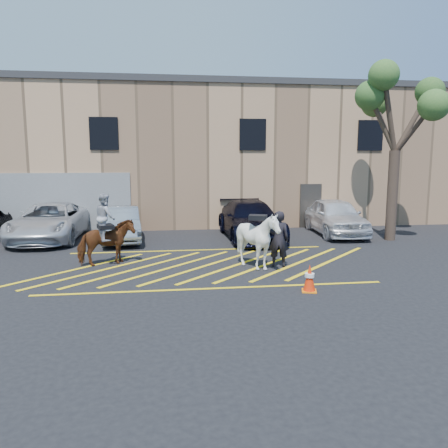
{
  "coord_description": "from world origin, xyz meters",
  "views": [
    {
      "loc": [
        -1.23,
        -14.12,
        3.5
      ],
      "look_at": [
        0.69,
        0.2,
        1.3
      ],
      "focal_mm": 35.0,
      "sensor_mm": 36.0,
      "label": 1
    }
  ],
  "objects": [
    {
      "name": "traffic_cone",
      "position": [
        2.49,
        -3.38,
        0.37
      ],
      "size": [
        0.47,
        0.47,
        0.73
      ],
      "color": "orange",
      "rests_on": "ground"
    },
    {
      "name": "car_white_suv",
      "position": [
        6.49,
        4.9,
        0.83
      ],
      "size": [
        2.24,
        4.99,
        1.66
      ],
      "primitive_type": "imported",
      "rotation": [
        0.0,
        0.0,
        -0.06
      ],
      "color": "white",
      "rests_on": "ground"
    },
    {
      "name": "tree",
      "position": [
        8.3,
        3.24,
        5.69
      ],
      "size": [
        3.99,
        4.37,
        7.31
      ],
      "color": "#443529",
      "rests_on": "ground"
    },
    {
      "name": "hatching_zone",
      "position": [
        -0.0,
        -0.3,
        0.01
      ],
      "size": [
        12.6,
        5.12,
        0.01
      ],
      "color": "yellow",
      "rests_on": "ground"
    },
    {
      "name": "warehouse",
      "position": [
        -0.01,
        11.99,
        3.65
      ],
      "size": [
        32.42,
        10.2,
        7.3
      ],
      "color": "tan",
      "rests_on": "ground"
    },
    {
      "name": "saddled_white",
      "position": [
        1.62,
        -0.86,
        0.93
      ],
      "size": [
        1.92,
        2.04,
        1.86
      ],
      "color": "white",
      "rests_on": "ground"
    },
    {
      "name": "car_blue_suv",
      "position": [
        2.42,
        4.43,
        0.81
      ],
      "size": [
        2.41,
        5.64,
        1.62
      ],
      "primitive_type": "imported",
      "rotation": [
        0.0,
        0.0,
        0.02
      ],
      "color": "black",
      "rests_on": "ground"
    },
    {
      "name": "car_silver_sedan",
      "position": [
        -3.15,
        4.61,
        0.72
      ],
      "size": [
        2.01,
        4.5,
        1.43
      ],
      "primitive_type": "imported",
      "rotation": [
        0.0,
        0.0,
        0.12
      ],
      "color": "#8E959B",
      "rests_on": "ground"
    },
    {
      "name": "car_white_pickup",
      "position": [
        -6.15,
        5.18,
        0.79
      ],
      "size": [
        2.74,
        5.72,
        1.57
      ],
      "primitive_type": "imported",
      "rotation": [
        0.0,
        0.0,
        -0.02
      ],
      "color": "silver",
      "rests_on": "ground"
    },
    {
      "name": "ground",
      "position": [
        0.0,
        0.0,
        0.0
      ],
      "size": [
        90.0,
        90.0,
        0.0
      ],
      "primitive_type": "plane",
      "color": "black",
      "rests_on": "ground"
    },
    {
      "name": "handler",
      "position": [
        2.35,
        -0.68,
        0.91
      ],
      "size": [
        0.74,
        0.57,
        1.82
      ],
      "primitive_type": "imported",
      "rotation": [
        0.0,
        0.0,
        2.93
      ],
      "color": "black",
      "rests_on": "ground"
    },
    {
      "name": "mounted_bay",
      "position": [
        -3.19,
        0.29,
        0.95
      ],
      "size": [
        1.96,
        1.37,
        2.36
      ],
      "color": "#583514",
      "rests_on": "ground"
    }
  ]
}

